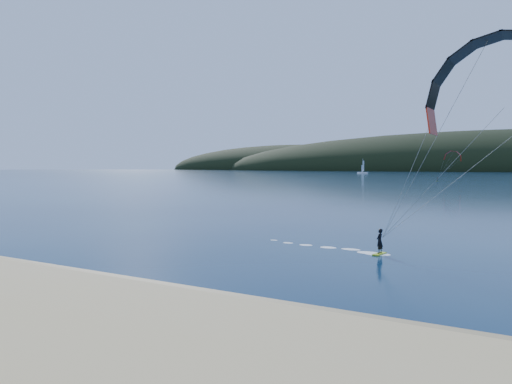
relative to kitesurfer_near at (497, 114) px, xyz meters
The scene contains 5 objects.
ground 23.58m from the kitesurfer_near, 134.97° to the right, with size 1800.00×1800.00×0.00m, color #071A38.
wet_sand 20.92m from the kitesurfer_near, 144.76° to the right, with size 220.00×2.50×0.10m.
kitesurfer_near is the anchor object (origin of this frame).
kitesurfer_far 191.58m from the kitesurfer_near, 99.78° to the left, with size 11.06×8.00×12.42m.
sailboat 416.86m from the kitesurfer_near, 109.59° to the left, with size 9.43×6.07×13.42m.
Camera 1 is at (17.87, -14.93, 6.52)m, focal length 34.60 mm.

